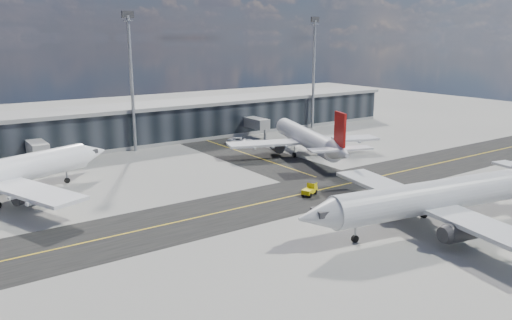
# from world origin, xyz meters

# --- Properties ---
(ground) EXTENTS (300.00, 300.00, 0.00)m
(ground) POSITION_xyz_m (0.00, 0.00, 0.00)
(ground) COLOR gray
(ground) RESTS_ON ground
(taxiway_lanes) EXTENTS (180.00, 63.00, 0.03)m
(taxiway_lanes) POSITION_xyz_m (3.91, 10.74, 0.01)
(taxiway_lanes) COLOR black
(taxiway_lanes) RESTS_ON ground
(terminal_concourse) EXTENTS (152.00, 19.80, 8.80)m
(terminal_concourse) POSITION_xyz_m (0.04, 54.93, 4.09)
(terminal_concourse) COLOR black
(terminal_concourse) RESTS_ON ground
(floodlight_masts) EXTENTS (102.50, 0.70, 28.90)m
(floodlight_masts) POSITION_xyz_m (0.00, 48.00, 15.61)
(floodlight_masts) COLOR gray
(floodlight_masts) RESTS_ON ground
(airliner_redtail) EXTENTS (31.85, 36.88, 11.23)m
(airliner_redtail) POSITION_xyz_m (26.97, 23.15, 3.71)
(airliner_redtail) COLOR white
(airliner_redtail) RESTS_ON ground
(airliner_near) EXTENTS (41.14, 35.26, 12.22)m
(airliner_near) POSITION_xyz_m (15.54, -16.44, 4.03)
(airliner_near) COLOR silver
(airliner_near) RESTS_ON ground
(baggage_tug) EXTENTS (3.27, 2.47, 1.85)m
(baggage_tug) POSITION_xyz_m (10.59, 3.00, 0.93)
(baggage_tug) COLOR yellow
(baggage_tug) RESTS_ON ground
(service_van) EXTENTS (6.05, 6.48, 1.69)m
(service_van) POSITION_xyz_m (22.18, 40.54, 0.85)
(service_van) COLOR white
(service_van) RESTS_ON ground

